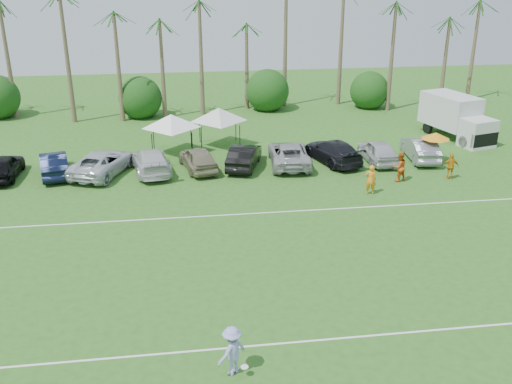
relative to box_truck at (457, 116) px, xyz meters
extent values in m
plane|color=#2B5E1C|center=(-19.57, -26.66, -1.82)|extent=(120.00, 120.00, 0.00)
cube|color=white|center=(-19.57, -24.66, -1.82)|extent=(80.00, 0.10, 0.01)
cube|color=white|center=(-19.57, -12.66, -1.82)|extent=(80.00, 0.10, 0.01)
cone|color=brown|center=(-36.57, 11.34, 2.68)|extent=(0.44, 0.44, 9.00)
cone|color=brown|center=(-31.57, 11.34, 3.18)|extent=(0.44, 0.44, 10.00)
cone|color=brown|center=(-27.57, 11.34, 3.68)|extent=(0.44, 0.44, 11.00)
cone|color=brown|center=(-23.57, 11.34, 2.18)|extent=(0.44, 0.44, 8.00)
cone|color=brown|center=(-19.57, 11.34, 2.68)|extent=(0.44, 0.44, 9.00)
cone|color=brown|center=(-15.57, 11.34, 3.18)|extent=(0.44, 0.44, 10.00)
cone|color=brown|center=(-11.57, 11.34, 3.68)|extent=(0.44, 0.44, 11.00)
cone|color=brown|center=(-6.57, 11.34, 2.18)|extent=(0.44, 0.44, 8.00)
cone|color=brown|center=(-1.57, 11.34, 2.68)|extent=(0.44, 0.44, 9.00)
cone|color=brown|center=(3.43, 11.34, 3.18)|extent=(0.44, 0.44, 10.00)
cone|color=brown|center=(7.43, 11.34, 3.68)|extent=(0.44, 0.44, 11.00)
cylinder|color=brown|center=(-25.57, 12.34, -1.12)|extent=(0.30, 0.30, 1.40)
sphere|color=#123E11|center=(-25.57, 12.34, -0.02)|extent=(4.00, 4.00, 4.00)
cylinder|color=brown|center=(-13.57, 12.34, -1.12)|extent=(0.30, 0.30, 1.40)
sphere|color=#123E11|center=(-13.57, 12.34, -0.02)|extent=(4.00, 4.00, 4.00)
cylinder|color=brown|center=(-3.57, 12.34, -1.12)|extent=(0.30, 0.30, 1.40)
sphere|color=#123E11|center=(-3.57, 12.34, -0.02)|extent=(4.00, 4.00, 4.00)
imported|color=orange|center=(-10.67, -10.67, -0.88)|extent=(0.76, 0.58, 1.88)
imported|color=#D05717|center=(-8.11, -8.78, -0.84)|extent=(1.11, 0.95, 1.97)
imported|color=orange|center=(-4.59, -8.85, -0.95)|extent=(1.09, 0.64, 1.74)
cube|color=silver|center=(-0.22, 0.80, 0.29)|extent=(3.74, 5.27, 2.58)
cube|color=silver|center=(0.65, -2.39, -0.74)|extent=(2.78, 2.42, 2.17)
cube|color=black|center=(0.86, -3.14, -1.05)|extent=(2.37, 0.93, 1.03)
cube|color=#E5590C|center=(1.04, 1.14, -0.17)|extent=(0.46, 1.60, 0.93)
cylinder|color=black|center=(-0.40, -2.46, -1.36)|extent=(0.54, 0.98, 0.93)
cylinder|color=black|center=(1.59, -1.92, -1.36)|extent=(0.54, 0.98, 0.93)
cylinder|color=black|center=(-1.54, 1.72, -1.36)|extent=(0.54, 0.98, 0.93)
cylinder|color=black|center=(0.45, 2.27, -1.36)|extent=(0.54, 0.98, 0.93)
cylinder|color=black|center=(-24.14, -2.47, -0.81)|extent=(0.06, 0.06, 2.03)
cylinder|color=black|center=(-21.29, -2.47, -0.81)|extent=(0.06, 0.06, 2.03)
cylinder|color=black|center=(-24.14, 0.37, -0.81)|extent=(0.06, 0.06, 2.03)
cylinder|color=black|center=(-21.29, 0.37, -0.81)|extent=(0.06, 0.06, 2.03)
pyramid|color=white|center=(-22.71, -1.05, 1.22)|extent=(4.38, 4.38, 1.01)
cylinder|color=black|center=(-20.56, -1.11, -0.80)|extent=(0.06, 0.06, 2.05)
cylinder|color=black|center=(-17.69, -1.11, -0.80)|extent=(0.06, 0.06, 2.05)
cylinder|color=black|center=(-20.56, 1.76, -0.80)|extent=(0.06, 0.06, 2.05)
cylinder|color=black|center=(-17.69, 1.76, -0.80)|extent=(0.06, 0.06, 2.05)
pyramid|color=silver|center=(-19.13, 0.33, 1.25)|extent=(4.42, 4.42, 1.02)
cylinder|color=black|center=(-4.33, -5.64, -0.82)|extent=(0.05, 0.05, 2.02)
cone|color=orange|center=(-4.33, -5.64, 0.19)|extent=(2.02, 2.02, 0.46)
imported|color=#9D9EDE|center=(-20.74, -26.04, -0.89)|extent=(1.38, 1.27, 1.86)
cylinder|color=white|center=(-20.35, -26.29, -1.42)|extent=(0.27, 0.27, 0.03)
imported|color=black|center=(-33.81, -4.64, -1.02)|extent=(1.92, 4.73, 1.61)
imported|color=black|center=(-30.61, -4.52, -1.02)|extent=(2.78, 5.15, 1.61)
imported|color=silver|center=(-27.40, -4.75, -1.02)|extent=(4.57, 6.37, 1.61)
imported|color=silver|center=(-24.20, -4.79, -1.02)|extent=(3.18, 5.85, 1.61)
imported|color=gray|center=(-20.99, -4.73, -1.02)|extent=(2.89, 5.03, 1.61)
imported|color=black|center=(-17.79, -4.68, -1.02)|extent=(3.11, 5.17, 1.61)
imported|color=#A8A8A8|center=(-14.59, -4.59, -1.02)|extent=(3.15, 6.00, 1.61)
imported|color=black|center=(-11.38, -4.42, -1.02)|extent=(3.69, 5.95, 1.61)
imported|color=silver|center=(-8.18, -4.82, -1.02)|extent=(1.91, 4.73, 1.61)
imported|color=gray|center=(-4.97, -4.73, -1.02)|extent=(2.23, 5.04, 1.61)
camera|label=1|loc=(-22.14, -42.08, 11.48)|focal=40.00mm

